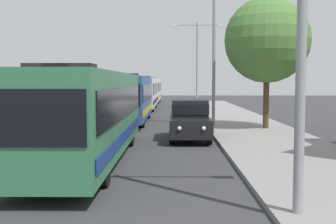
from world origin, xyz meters
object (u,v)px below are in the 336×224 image
at_px(streetlamp_mid, 214,34).
at_px(roadside_tree, 267,40).
at_px(white_suv, 189,118).
at_px(box_truck_oncoming, 125,89).
at_px(streetlamp_far, 197,56).
at_px(bus_lead, 88,112).
at_px(bus_fourth_in_line, 150,89).
at_px(bus_middle, 143,92).
at_px(bus_second_in_line, 129,97).

relative_size(streetlamp_mid, roadside_tree, 1.25).
bearing_deg(streetlamp_mid, white_suv, -106.28).
bearing_deg(box_truck_oncoming, white_suv, -78.51).
bearing_deg(white_suv, box_truck_oncoming, 101.49).
relative_size(streetlamp_mid, streetlamp_far, 1.06).
bearing_deg(streetlamp_far, bus_lead, -100.79).
distance_m(bus_lead, bus_fourth_in_line, 39.75).
distance_m(white_suv, streetlamp_mid, 7.58).
bearing_deg(bus_middle, bus_second_in_line, -90.00).
height_order(bus_middle, streetlamp_mid, streetlamp_mid).
height_order(bus_second_in_line, bus_middle, same).
distance_m(bus_lead, roadside_tree, 12.40).
xyz_separation_m(bus_middle, roadside_tree, (8.08, -17.57, 3.29)).
distance_m(bus_second_in_line, bus_fourth_in_line, 26.19).
relative_size(bus_middle, streetlamp_mid, 1.23).
relative_size(streetlamp_far, roadside_tree, 1.18).
distance_m(streetlamp_mid, streetlamp_far, 17.26).
bearing_deg(bus_middle, streetlamp_far, 19.66).
height_order(bus_lead, bus_second_in_line, same).
bearing_deg(roadside_tree, bus_middle, 114.70).
distance_m(bus_second_in_line, roadside_tree, 9.94).
xyz_separation_m(bus_middle, bus_fourth_in_line, (0.00, 13.36, 0.00)).
height_order(box_truck_oncoming, streetlamp_mid, streetlamp_mid).
height_order(bus_middle, bus_fourth_in_line, same).
height_order(bus_lead, roadside_tree, roadside_tree).
relative_size(bus_second_in_line, bus_fourth_in_line, 0.87).
xyz_separation_m(bus_second_in_line, streetlamp_mid, (5.40, -2.50, 3.89)).
distance_m(bus_fourth_in_line, streetlamp_mid, 29.45).
height_order(bus_middle, box_truck_oncoming, bus_middle).
bearing_deg(bus_middle, bus_lead, -90.00).
bearing_deg(streetlamp_mid, bus_fourth_in_line, 100.66).
xyz_separation_m(box_truck_oncoming, streetlamp_far, (8.70, -11.35, 3.57)).
relative_size(white_suv, box_truck_oncoming, 0.65).
distance_m(bus_middle, bus_fourth_in_line, 13.36).
distance_m(bus_middle, white_suv, 21.48).
height_order(white_suv, box_truck_oncoming, box_truck_oncoming).
bearing_deg(bus_lead, streetlamp_mid, 63.98).
distance_m(bus_middle, streetlamp_mid, 16.71).
bearing_deg(streetlamp_far, bus_fourth_in_line, 115.27).
height_order(bus_second_in_line, streetlamp_far, streetlamp_far).
height_order(bus_fourth_in_line, streetlamp_far, streetlamp_far).
bearing_deg(bus_lead, bus_middle, 90.00).
bearing_deg(bus_second_in_line, streetlamp_mid, -24.85).
height_order(bus_lead, bus_middle, same).
bearing_deg(bus_lead, box_truck_oncoming, 94.76).
relative_size(bus_second_in_line, box_truck_oncoming, 1.49).
relative_size(bus_second_in_line, streetlamp_far, 1.25).
bearing_deg(roadside_tree, white_suv, -140.83).
xyz_separation_m(bus_second_in_line, bus_middle, (0.00, 12.83, 0.00)).
bearing_deg(box_truck_oncoming, bus_second_in_line, -82.79).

